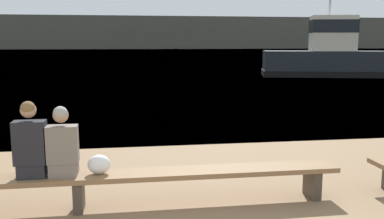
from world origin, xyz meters
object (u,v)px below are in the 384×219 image
(person_left, at_px, (31,144))
(tugboat_red, at_px, (327,57))
(shopping_bag, at_px, (99,164))
(person_right, at_px, (62,146))
(bench_main, at_px, (78,181))

(person_left, xyz_separation_m, tugboat_red, (13.93, 20.38, 0.29))
(person_left, relative_size, shopping_bag, 3.34)
(person_left, height_order, person_right, person_left)
(tugboat_red, bearing_deg, person_right, 160.63)
(person_right, relative_size, tugboat_red, 0.11)
(bench_main, xyz_separation_m, tugboat_red, (13.36, 20.37, 0.81))
(bench_main, xyz_separation_m, person_left, (-0.57, -0.00, 0.52))
(bench_main, bearing_deg, shopping_bag, 3.80)
(bench_main, distance_m, person_right, 0.51)
(bench_main, relative_size, person_right, 7.70)
(person_right, bearing_deg, tugboat_red, 56.40)
(person_left, height_order, tugboat_red, tugboat_red)
(tugboat_red, bearing_deg, shopping_bag, 161.50)
(person_left, relative_size, tugboat_red, 0.12)
(bench_main, height_order, person_right, person_right)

